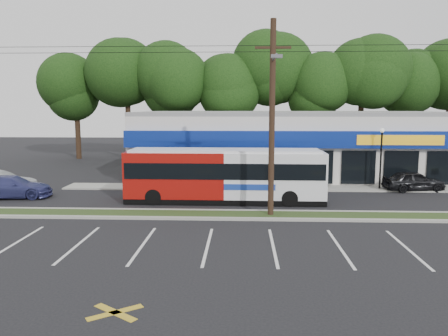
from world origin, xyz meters
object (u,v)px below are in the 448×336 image
utility_pole (269,112)px  car_dark (414,181)px  pedestrian_a (296,177)px  pedestrian_b (262,183)px  car_blue (11,187)px  lamp_post (381,151)px  metrobus (225,174)px

utility_pole → car_dark: 13.67m
car_dark → pedestrian_a: 7.99m
pedestrian_a → pedestrian_b: pedestrian_a is taller
pedestrian_a → car_blue: bearing=-21.8°
lamp_post → pedestrian_a: 6.08m
metrobus → pedestrian_a: metrobus is taller
car_blue → pedestrian_a: (18.20, 3.43, 0.19)m
utility_pole → lamp_post: size_ratio=11.76×
metrobus → car_dark: (12.70, 4.00, -1.00)m
car_dark → pedestrian_a: bearing=82.3°
car_dark → pedestrian_b: size_ratio=2.46×
metrobus → car_blue: metrobus is taller
lamp_post → utility_pole: bearing=-136.1°
metrobus → car_dark: 13.36m
utility_pole → car_dark: utility_pole is taller
utility_pole → pedestrian_a: size_ratio=27.88×
lamp_post → metrobus: 11.41m
lamp_post → car_dark: (2.18, -0.30, -1.98)m
lamp_post → car_blue: size_ratio=0.87×
utility_pole → pedestrian_a: utility_pole is taller
lamp_post → car_blue: bearing=-171.2°
utility_pole → pedestrian_a: 9.13m
car_blue → car_dark: bearing=-90.1°
lamp_post → pedestrian_a: bearing=-177.0°
utility_pole → pedestrian_b: (-0.04, 5.62, -4.59)m
metrobus → pedestrian_b: bearing=42.0°
car_blue → pedestrian_a: 18.52m
utility_pole → car_blue: utility_pole is taller
pedestrian_a → metrobus: bearing=7.8°
car_blue → pedestrian_b: size_ratio=2.96×
utility_pole → metrobus: size_ratio=4.21×
utility_pole → metrobus: bearing=123.4°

